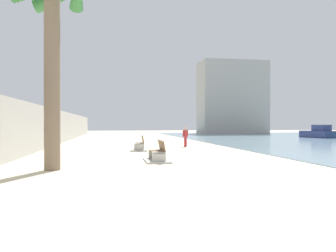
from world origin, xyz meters
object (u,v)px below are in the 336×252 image
at_px(bench_near, 157,156).
at_px(bench_far, 140,147).
at_px(boat_outer, 318,133).
at_px(person_walking, 185,136).
at_px(palm_tree, 52,24).

relative_size(bench_near, bench_far, 0.95).
height_order(bench_far, boat_outer, boat_outer).
bearing_deg(boat_outer, bench_near, -137.06).
bearing_deg(bench_far, person_walking, 38.09).
height_order(bench_near, bench_far, same).
bearing_deg(bench_near, bench_far, 92.53).
relative_size(bench_near, boat_outer, 0.46).
xyz_separation_m(bench_far, person_walking, (3.74, 2.93, 0.62)).
bearing_deg(palm_tree, person_walking, 55.88).
xyz_separation_m(person_walking, boat_outer, (19.82, 12.33, -0.21)).
relative_size(palm_tree, boat_outer, 1.72).
bearing_deg(bench_near, person_walking, 69.68).
bearing_deg(person_walking, bench_far, -141.91).
height_order(palm_tree, bench_near, palm_tree).
xyz_separation_m(palm_tree, person_walking, (7.72, 11.40, -4.63)).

